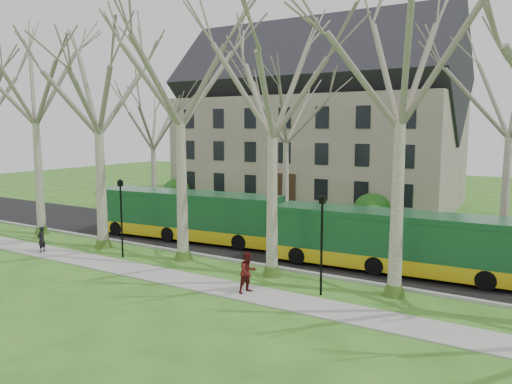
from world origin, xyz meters
TOP-DOWN VIEW (x-y plane):
  - ground at (0.00, 0.00)m, footprint 120.00×120.00m
  - sidewalk at (0.00, -2.50)m, footprint 70.00×2.00m
  - road at (0.00, 5.50)m, footprint 80.00×8.00m
  - curb at (0.00, 1.50)m, footprint 80.00×0.25m
  - building at (-6.00, 24.00)m, footprint 26.50×12.20m
  - tree_row_verge at (0.00, 0.30)m, footprint 49.00×7.00m
  - tree_row_far at (-1.33, 11.00)m, footprint 33.00×7.00m
  - lamp_row at (-0.00, -1.00)m, footprint 36.22×0.22m
  - hedges at (-4.67, 14.00)m, footprint 30.60×8.60m
  - bus_lead at (-5.75, 4.35)m, footprint 12.80×3.87m
  - bus_follow at (7.64, 4.08)m, footprint 12.47×3.30m
  - pedestrian_a at (-10.72, -2.72)m, footprint 0.50×0.62m
  - pedestrian_b at (3.22, -2.49)m, footprint 0.94×1.06m

SIDE VIEW (x-z plane):
  - ground at x=0.00m, z-range 0.00..0.00m
  - sidewalk at x=0.00m, z-range 0.00..0.06m
  - road at x=0.00m, z-range 0.00..0.06m
  - curb at x=0.00m, z-range 0.00..0.14m
  - pedestrian_a at x=-10.72m, z-range 0.06..1.56m
  - pedestrian_b at x=3.22m, z-range 0.06..1.87m
  - hedges at x=-4.67m, z-range 0.00..2.00m
  - bus_follow at x=7.64m, z-range 0.06..3.15m
  - bus_lead at x=-5.75m, z-range 0.06..3.21m
  - lamp_row at x=0.00m, z-range 0.42..4.72m
  - tree_row_far at x=-1.33m, z-range 0.00..12.00m
  - tree_row_verge at x=0.00m, z-range 0.00..14.00m
  - building at x=-6.00m, z-range 0.07..16.07m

